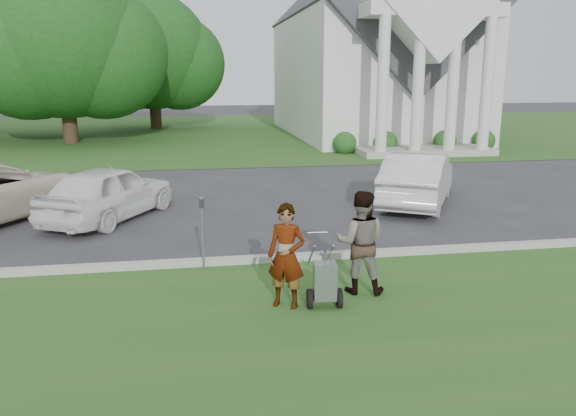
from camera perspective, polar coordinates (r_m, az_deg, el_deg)
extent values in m
plane|color=#333335|center=(10.49, -0.99, -6.50)|extent=(120.00, 120.00, 0.00)
cube|color=#275A1F|center=(7.77, 2.39, -13.88)|extent=(80.00, 7.00, 0.01)
cube|color=#275A1F|center=(36.96, -7.25, 7.71)|extent=(80.00, 30.00, 0.01)
cube|color=#9E9E93|center=(10.98, -1.41, -5.17)|extent=(80.00, 0.18, 0.15)
cube|color=white|center=(35.34, 7.93, 13.11)|extent=(9.00, 16.00, 7.00)
cube|color=#38383D|center=(35.50, 8.12, 18.77)|extent=(9.19, 17.00, 9.19)
cube|color=#9E9E93|center=(26.90, 13.53, 5.69)|extent=(6.20, 2.60, 0.30)
cylinder|color=white|center=(24.90, 9.59, 11.87)|extent=(0.50, 0.50, 6.00)
cylinder|color=white|center=(25.46, 13.07, 11.74)|extent=(0.50, 0.50, 6.00)
cylinder|color=white|center=(26.11, 16.39, 11.58)|extent=(0.50, 0.50, 6.00)
cylinder|color=white|center=(26.84, 19.53, 11.39)|extent=(0.50, 0.50, 6.00)
cube|color=white|center=(26.65, 14.46, 18.84)|extent=(6.20, 2.00, 0.60)
cube|color=white|center=(26.68, 14.50, 19.48)|extent=(5.09, 2.20, 5.09)
sphere|color=#1E4C19|center=(26.57, 5.79, 6.55)|extent=(1.10, 1.10, 1.10)
sphere|color=#1E4C19|center=(27.16, 9.89, 6.56)|extent=(1.10, 1.10, 1.10)
sphere|color=#1E4C19|center=(28.29, 15.68, 6.53)|extent=(1.10, 1.10, 1.10)
sphere|color=#1E4C19|center=(29.19, 19.26, 6.48)|extent=(1.10, 1.10, 1.10)
cylinder|color=#332316|center=(32.49, -21.36, 8.98)|extent=(0.76, 0.76, 3.20)
sphere|color=#1D4916|center=(32.49, -21.97, 15.85)|extent=(8.40, 8.40, 8.40)
sphere|color=#1D4916|center=(32.41, -18.35, 14.65)|extent=(6.89, 6.89, 6.89)
sphere|color=#1D4916|center=(32.54, -24.96, 14.46)|extent=(7.22, 7.22, 7.22)
sphere|color=#1D4916|center=(36.63, -27.02, 14.52)|extent=(7.54, 7.54, 7.54)
cylinder|color=#332316|center=(39.89, -13.33, 10.02)|extent=(0.76, 0.76, 3.00)
sphere|color=#1D4916|center=(39.87, -13.62, 15.17)|extent=(7.60, 7.60, 7.60)
sphere|color=#1D4916|center=(40.07, -11.02, 14.20)|extent=(6.23, 6.23, 6.23)
sphere|color=#1D4916|center=(39.68, -15.86, 14.23)|extent=(6.54, 6.54, 6.54)
cylinder|color=black|center=(8.86, 2.22, -9.22)|extent=(0.10, 0.32, 0.32)
cylinder|color=black|center=(8.93, 5.23, -9.09)|extent=(0.10, 0.32, 0.32)
cylinder|color=#2D2D33|center=(8.89, 3.73, -9.16)|extent=(0.53, 0.08, 0.04)
cube|color=gray|center=(8.79, 3.76, -7.40)|extent=(0.37, 0.31, 0.58)
cone|color=gray|center=(8.66, 3.80, -5.01)|extent=(0.19, 0.19, 0.17)
cylinder|color=#2D2D33|center=(8.63, 3.80, -4.47)|extent=(0.04, 0.04, 0.06)
cylinder|color=gray|center=(9.15, 2.39, -4.78)|extent=(0.09, 0.78, 0.56)
cylinder|color=gray|center=(9.20, 4.23, -4.72)|extent=(0.09, 0.78, 0.56)
cylinder|color=gray|center=(9.46, 3.00, -2.50)|extent=(0.34, 0.06, 0.03)
imported|color=#999999|center=(8.69, -0.17, -4.99)|extent=(0.71, 0.63, 1.65)
imported|color=#999999|center=(9.34, 7.34, -3.55)|extent=(0.99, 0.86, 1.73)
cylinder|color=gray|center=(10.49, -8.64, -3.16)|extent=(0.04, 0.04, 1.21)
cube|color=#2D2D33|center=(10.32, -8.77, 0.50)|extent=(0.10, 0.07, 0.18)
cylinder|color=gray|center=(10.30, -8.79, 0.99)|extent=(0.09, 0.09, 0.03)
imported|color=white|center=(14.77, -17.78, 1.54)|extent=(3.37, 4.41, 1.40)
imported|color=silver|center=(16.14, 13.04, 2.92)|extent=(3.56, 4.65, 1.47)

